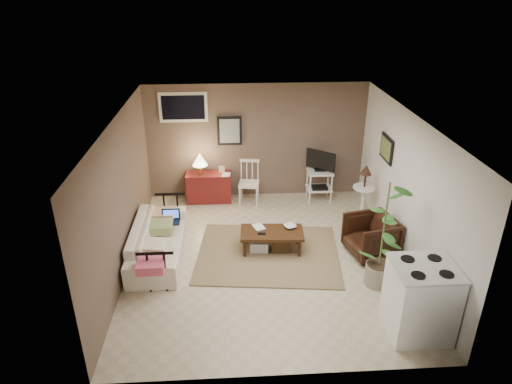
{
  "coord_description": "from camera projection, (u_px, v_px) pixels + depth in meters",
  "views": [
    {
      "loc": [
        -0.57,
        -6.43,
        4.27
      ],
      "look_at": [
        -0.14,
        0.35,
        1.06
      ],
      "focal_mm": 32.0,
      "sensor_mm": 36.0,
      "label": 1
    }
  ],
  "objects": [
    {
      "name": "sofa",
      "position": [
        157.0,
        235.0,
        7.58
      ],
      "size": [
        0.59,
        2.03,
        0.8
      ],
      "primitive_type": "imported",
      "rotation": [
        0.0,
        0.0,
        1.57
      ],
      "color": "white",
      "rests_on": "floor"
    },
    {
      "name": "side_table",
      "position": [
        364.0,
        186.0,
        8.62
      ],
      "size": [
        0.42,
        0.42,
        1.13
      ],
      "color": "white",
      "rests_on": "floor"
    },
    {
      "name": "potted_plant",
      "position": [
        384.0,
        232.0,
        6.63
      ],
      "size": [
        0.43,
        0.43,
        1.73
      ],
      "color": "gray",
      "rests_on": "floor"
    },
    {
      "name": "sofa_end_rails",
      "position": [
        165.0,
        237.0,
        7.61
      ],
      "size": [
        0.55,
        2.03,
        0.68
      ],
      "primitive_type": null,
      "color": "black",
      "rests_on": "floor"
    },
    {
      "name": "rug",
      "position": [
        268.0,
        254.0,
        7.76
      ],
      "size": [
        2.56,
        2.14,
        0.02
      ],
      "primitive_type": "cube",
      "rotation": [
        0.0,
        0.0,
        -0.11
      ],
      "color": "olive",
      "rests_on": "floor"
    },
    {
      "name": "art_back",
      "position": [
        230.0,
        131.0,
        9.25
      ],
      "size": [
        0.5,
        0.03,
        0.6
      ],
      "primitive_type": "cube",
      "color": "black"
    },
    {
      "name": "bowl",
      "position": [
        290.0,
        223.0,
        7.78
      ],
      "size": [
        0.2,
        0.12,
        0.2
      ],
      "primitive_type": "imported",
      "rotation": [
        0.0,
        0.0,
        0.41
      ],
      "color": "#3B1D10",
      "rests_on": "coffee_table"
    },
    {
      "name": "window",
      "position": [
        183.0,
        107.0,
        8.98
      ],
      "size": [
        0.96,
        0.03,
        0.6
      ],
      "primitive_type": "cube",
      "color": "white"
    },
    {
      "name": "tv_stand",
      "position": [
        320.0,
        175.0,
        9.43
      ],
      "size": [
        0.53,
        0.45,
        1.09
      ],
      "color": "white",
      "rests_on": "floor"
    },
    {
      "name": "book_table",
      "position": [
        254.0,
        222.0,
        7.75
      ],
      "size": [
        0.17,
        0.07,
        0.24
      ],
      "primitive_type": "imported",
      "rotation": [
        0.0,
        0.0,
        0.33
      ],
      "color": "#3B1D10",
      "rests_on": "coffee_table"
    },
    {
      "name": "coffee_table",
      "position": [
        271.0,
        239.0,
        7.77
      ],
      "size": [
        1.09,
        0.61,
        0.4
      ],
      "color": "#3B1D10",
      "rests_on": "floor"
    },
    {
      "name": "art_right",
      "position": [
        387.0,
        148.0,
        8.09
      ],
      "size": [
        0.03,
        0.6,
        0.45
      ],
      "primitive_type": "cube",
      "color": "black"
    },
    {
      "name": "book_console",
      "position": [
        222.0,
        170.0,
        9.25
      ],
      "size": [
        0.17,
        0.05,
        0.22
      ],
      "primitive_type": "imported",
      "rotation": [
        0.0,
        0.0,
        -0.16
      ],
      "color": "#3B1D10",
      "rests_on": "red_console"
    },
    {
      "name": "spindle_chair",
      "position": [
        249.0,
        184.0,
        9.38
      ],
      "size": [
        0.46,
        0.46,
        0.9
      ],
      "color": "white",
      "rests_on": "floor"
    },
    {
      "name": "sofa_pillows",
      "position": [
        158.0,
        237.0,
        7.33
      ],
      "size": [
        0.39,
        1.94,
        0.14
      ],
      "primitive_type": null,
      "color": "#ECE3C3",
      "rests_on": "sofa"
    },
    {
      "name": "armchair",
      "position": [
        371.0,
        235.0,
        7.62
      ],
      "size": [
        0.84,
        0.88,
        0.76
      ],
      "primitive_type": "imported",
      "rotation": [
        0.0,
        0.0,
        -1.33
      ],
      "color": "black",
      "rests_on": "floor"
    },
    {
      "name": "laptop",
      "position": [
        171.0,
        218.0,
        7.86
      ],
      "size": [
        0.31,
        0.23,
        0.21
      ],
      "color": "black",
      "rests_on": "sofa"
    },
    {
      "name": "stove",
      "position": [
        420.0,
        300.0,
        5.87
      ],
      "size": [
        0.79,
        0.74,
        1.03
      ],
      "color": "white",
      "rests_on": "floor"
    },
    {
      "name": "red_console",
      "position": [
        208.0,
        184.0,
        9.48
      ],
      "size": [
        0.92,
        0.41,
        1.07
      ],
      "color": "maroon",
      "rests_on": "floor"
    },
    {
      "name": "floor",
      "position": [
        266.0,
        258.0,
        7.66
      ],
      "size": [
        5.0,
        5.0,
        0.0
      ],
      "primitive_type": "plane",
      "color": "#C1B293",
      "rests_on": "ground"
    }
  ]
}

